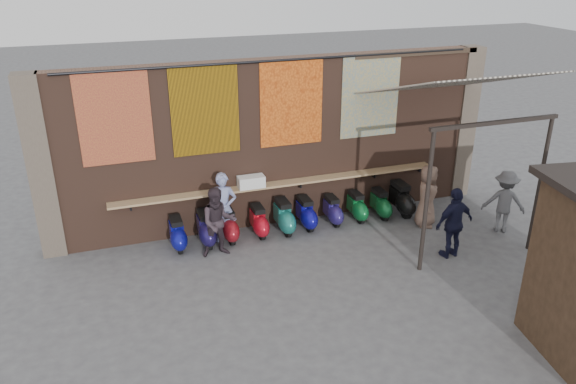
% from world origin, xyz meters
% --- Properties ---
extents(ground, '(70.00, 70.00, 0.00)m').
position_xyz_m(ground, '(0.00, 0.00, 0.00)').
color(ground, '#474749').
rests_on(ground, ground).
extents(brick_wall, '(10.00, 0.40, 4.00)m').
position_xyz_m(brick_wall, '(0.00, 2.70, 2.00)').
color(brick_wall, brown).
rests_on(brick_wall, ground).
extents(pier_left, '(0.50, 0.50, 4.00)m').
position_xyz_m(pier_left, '(-5.20, 2.70, 2.00)').
color(pier_left, '#4C4238').
rests_on(pier_left, ground).
extents(pier_right, '(0.50, 0.50, 4.00)m').
position_xyz_m(pier_right, '(5.20, 2.70, 2.00)').
color(pier_right, '#4C4238').
rests_on(pier_right, ground).
extents(eating_counter, '(8.00, 0.32, 0.05)m').
position_xyz_m(eating_counter, '(0.00, 2.33, 1.10)').
color(eating_counter, '#9E7A51').
rests_on(eating_counter, brick_wall).
extents(shelf_box, '(0.62, 0.30, 0.27)m').
position_xyz_m(shelf_box, '(-0.75, 2.30, 1.26)').
color(shelf_box, white).
rests_on(shelf_box, eating_counter).
extents(tapestry_redgold, '(1.50, 0.02, 2.00)m').
position_xyz_m(tapestry_redgold, '(-3.60, 2.48, 3.00)').
color(tapestry_redgold, maroon).
rests_on(tapestry_redgold, brick_wall).
extents(tapestry_sun, '(1.50, 0.02, 2.00)m').
position_xyz_m(tapestry_sun, '(-1.70, 2.48, 3.00)').
color(tapestry_sun, '#BE800B').
rests_on(tapestry_sun, brick_wall).
extents(tapestry_orange, '(1.50, 0.02, 2.00)m').
position_xyz_m(tapestry_orange, '(0.30, 2.48, 3.00)').
color(tapestry_orange, orange).
rests_on(tapestry_orange, brick_wall).
extents(tapestry_multi, '(1.50, 0.02, 2.00)m').
position_xyz_m(tapestry_multi, '(2.30, 2.48, 3.00)').
color(tapestry_multi, '#2B67A0').
rests_on(tapestry_multi, brick_wall).
extents(hang_rail, '(9.50, 0.06, 0.06)m').
position_xyz_m(hang_rail, '(0.00, 2.47, 3.98)').
color(hang_rail, black).
rests_on(hang_rail, brick_wall).
extents(scooter_stool_0, '(0.34, 0.76, 0.72)m').
position_xyz_m(scooter_stool_0, '(-2.58, 1.98, 0.36)').
color(scooter_stool_0, '#0D0F83').
rests_on(scooter_stool_0, ground).
extents(scooter_stool_1, '(0.37, 0.82, 0.78)m').
position_xyz_m(scooter_stool_1, '(-1.94, 1.97, 0.39)').
color(scooter_stool_1, '#191244').
rests_on(scooter_stool_1, ground).
extents(scooter_stool_2, '(0.35, 0.78, 0.74)m').
position_xyz_m(scooter_stool_2, '(-1.40, 2.00, 0.37)').
color(scooter_stool_2, maroon).
rests_on(scooter_stool_2, ground).
extents(scooter_stool_3, '(0.34, 0.75, 0.71)m').
position_xyz_m(scooter_stool_3, '(-0.68, 2.01, 0.36)').
color(scooter_stool_3, red).
rests_on(scooter_stool_3, ground).
extents(scooter_stool_4, '(0.37, 0.83, 0.79)m').
position_xyz_m(scooter_stool_4, '(-0.06, 1.98, 0.39)').
color(scooter_stool_4, '#1B6E66').
rests_on(scooter_stool_4, ground).
extents(scooter_stool_5, '(0.35, 0.78, 0.74)m').
position_xyz_m(scooter_stool_5, '(0.51, 2.02, 0.37)').
color(scooter_stool_5, '#0E0B83').
rests_on(scooter_stool_5, ground).
extents(scooter_stool_6, '(0.32, 0.72, 0.68)m').
position_xyz_m(scooter_stool_6, '(1.21, 2.03, 0.34)').
color(scooter_stool_6, navy).
rests_on(scooter_stool_6, ground).
extents(scooter_stool_7, '(0.33, 0.74, 0.70)m').
position_xyz_m(scooter_stool_7, '(1.86, 2.02, 0.35)').
color(scooter_stool_7, '#0D5D29').
rests_on(scooter_stool_7, ground).
extents(scooter_stool_8, '(0.33, 0.74, 0.70)m').
position_xyz_m(scooter_stool_8, '(2.50, 1.98, 0.35)').
color(scooter_stool_8, '#105328').
rests_on(scooter_stool_8, ground).
extents(scooter_stool_9, '(0.39, 0.87, 0.82)m').
position_xyz_m(scooter_stool_9, '(3.07, 1.96, 0.41)').
color(scooter_stool_9, black).
rests_on(scooter_stool_9, ground).
extents(diner_left, '(0.70, 0.57, 1.66)m').
position_xyz_m(diner_left, '(-1.50, 2.00, 0.83)').
color(diner_left, '#8089BB').
rests_on(diner_left, ground).
extents(diner_right, '(0.79, 0.63, 1.59)m').
position_xyz_m(diner_right, '(-1.75, 1.40, 0.79)').
color(diner_right, '#31262D').
rests_on(diner_right, ground).
extents(shopper_navy, '(0.99, 0.50, 1.61)m').
position_xyz_m(shopper_navy, '(3.04, -0.31, 0.81)').
color(shopper_navy, black).
rests_on(shopper_navy, ground).
extents(shopper_grey, '(1.13, 1.02, 1.52)m').
position_xyz_m(shopper_grey, '(4.88, 0.35, 0.76)').
color(shopper_grey, '#595A5E').
rests_on(shopper_grey, ground).
extents(shopper_tan, '(0.83, 0.90, 1.55)m').
position_xyz_m(shopper_tan, '(3.32, 1.20, 0.78)').
color(shopper_tan, '#785B4C').
rests_on(shopper_tan, ground).
extents(awning_canvas, '(3.20, 3.28, 0.97)m').
position_xyz_m(awning_canvas, '(3.50, 0.90, 3.55)').
color(awning_canvas, beige).
rests_on(awning_canvas, brick_wall).
extents(awning_ledger, '(3.30, 0.08, 0.12)m').
position_xyz_m(awning_ledger, '(3.50, 2.49, 3.95)').
color(awning_ledger, '#33261C').
rests_on(awning_ledger, brick_wall).
extents(awning_header, '(3.00, 0.08, 0.08)m').
position_xyz_m(awning_header, '(3.50, -0.60, 3.08)').
color(awning_header, black).
rests_on(awning_header, awning_post_left).
extents(awning_post_left, '(0.09, 0.09, 3.10)m').
position_xyz_m(awning_post_left, '(2.10, -0.60, 1.55)').
color(awning_post_left, black).
rests_on(awning_post_left, ground).
extents(awning_post_right, '(0.09, 0.09, 3.10)m').
position_xyz_m(awning_post_right, '(4.90, -0.60, 1.55)').
color(awning_post_right, black).
rests_on(awning_post_right, ground).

